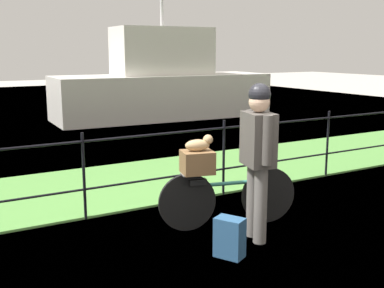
{
  "coord_description": "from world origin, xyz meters",
  "views": [
    {
      "loc": [
        -2.64,
        -3.53,
        2.01
      ],
      "look_at": [
        0.18,
        1.34,
        0.9
      ],
      "focal_mm": 44.62,
      "sensor_mm": 36.0,
      "label": 1
    }
  ],
  "objects_px": {
    "moored_boat_near": "(163,85)",
    "bicycle_main": "(227,197)",
    "wooden_crate": "(198,162)",
    "terrier_dog": "(200,144)",
    "cyclist_person": "(258,148)",
    "backpack_on_paving": "(230,238)"
  },
  "relations": [
    {
      "from": "moored_boat_near",
      "to": "bicycle_main",
      "type": "bearing_deg",
      "value": -112.0
    },
    {
      "from": "wooden_crate",
      "to": "moored_boat_near",
      "type": "xyz_separation_m",
      "value": [
        3.77,
        8.38,
        0.19
      ]
    },
    {
      "from": "terrier_dog",
      "to": "moored_boat_near",
      "type": "height_order",
      "value": "moored_boat_near"
    },
    {
      "from": "terrier_dog",
      "to": "cyclist_person",
      "type": "bearing_deg",
      "value": -56.07
    },
    {
      "from": "wooden_crate",
      "to": "terrier_dog",
      "type": "height_order",
      "value": "terrier_dog"
    },
    {
      "from": "terrier_dog",
      "to": "cyclist_person",
      "type": "xyz_separation_m",
      "value": [
        0.38,
        -0.56,
        0.01
      ]
    },
    {
      "from": "cyclist_person",
      "to": "backpack_on_paving",
      "type": "height_order",
      "value": "cyclist_person"
    },
    {
      "from": "bicycle_main",
      "to": "backpack_on_paving",
      "type": "distance_m",
      "value": 0.85
    },
    {
      "from": "cyclist_person",
      "to": "backpack_on_paving",
      "type": "bearing_deg",
      "value": -155.31
    },
    {
      "from": "cyclist_person",
      "to": "moored_boat_near",
      "type": "bearing_deg",
      "value": 69.37
    },
    {
      "from": "bicycle_main",
      "to": "cyclist_person",
      "type": "xyz_separation_m",
      "value": [
        0.05,
        -0.48,
        0.65
      ]
    },
    {
      "from": "wooden_crate",
      "to": "bicycle_main",
      "type": "bearing_deg",
      "value": -14.1
    },
    {
      "from": "bicycle_main",
      "to": "moored_boat_near",
      "type": "xyz_separation_m",
      "value": [
        3.42,
        8.47,
        0.63
      ]
    },
    {
      "from": "bicycle_main",
      "to": "cyclist_person",
      "type": "distance_m",
      "value": 0.81
    },
    {
      "from": "backpack_on_paving",
      "to": "bicycle_main",
      "type": "bearing_deg",
      "value": -60.69
    },
    {
      "from": "terrier_dog",
      "to": "backpack_on_paving",
      "type": "xyz_separation_m",
      "value": [
        -0.13,
        -0.79,
        -0.79
      ]
    },
    {
      "from": "wooden_crate",
      "to": "terrier_dog",
      "type": "bearing_deg",
      "value": -14.1
    },
    {
      "from": "bicycle_main",
      "to": "wooden_crate",
      "type": "height_order",
      "value": "wooden_crate"
    },
    {
      "from": "cyclist_person",
      "to": "moored_boat_near",
      "type": "distance_m",
      "value": 9.56
    },
    {
      "from": "bicycle_main",
      "to": "moored_boat_near",
      "type": "bearing_deg",
      "value": 68.0
    },
    {
      "from": "backpack_on_paving",
      "to": "cyclist_person",
      "type": "bearing_deg",
      "value": -93.5
    },
    {
      "from": "moored_boat_near",
      "to": "wooden_crate",
      "type": "bearing_deg",
      "value": -114.21
    }
  ]
}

